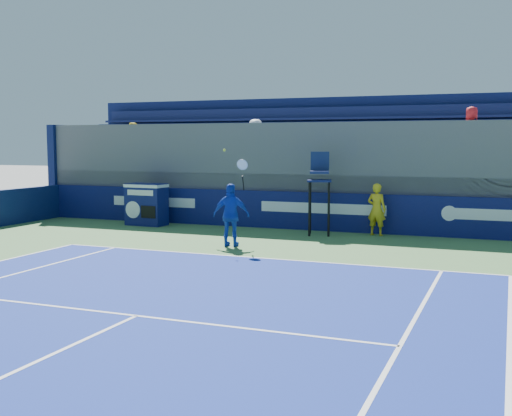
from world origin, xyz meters
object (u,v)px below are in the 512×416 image
at_px(match_clock, 147,203).
at_px(umpire_chair, 320,184).
at_px(tennis_player, 231,215).
at_px(ball_person, 377,209).

bearing_deg(match_clock, umpire_chair, -0.53).
bearing_deg(tennis_player, match_clock, 145.95).
distance_m(ball_person, umpire_chair, 1.84).
bearing_deg(match_clock, tennis_player, -34.05).
relative_size(umpire_chair, tennis_player, 0.96).
xyz_separation_m(umpire_chair, tennis_player, (-1.56, -2.92, -0.68)).
distance_m(match_clock, umpire_chair, 6.01).
height_order(umpire_chair, tennis_player, tennis_player).
bearing_deg(tennis_player, umpire_chair, 61.89).
height_order(match_clock, umpire_chair, umpire_chair).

